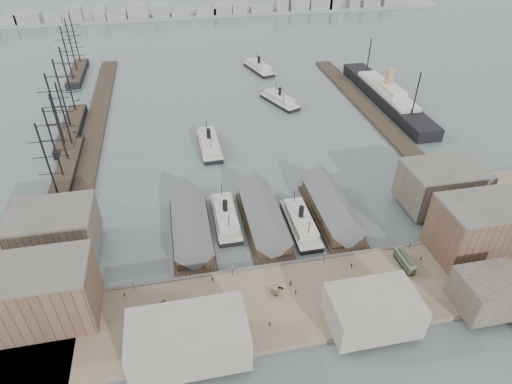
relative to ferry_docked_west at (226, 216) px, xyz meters
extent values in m
plane|color=#4E5B5A|center=(13.00, -22.09, -2.37)|extent=(900.00, 900.00, 0.00)
cube|color=#786651|center=(13.00, -42.09, -1.37)|extent=(180.00, 30.00, 2.00)
cube|color=#59544C|center=(13.00, -27.29, -1.22)|extent=(180.00, 1.20, 2.30)
cube|color=#2D231C|center=(-55.00, 77.91, -1.57)|extent=(10.00, 220.00, 1.60)
cube|color=#2D231C|center=(91.00, 67.91, -1.57)|extent=(10.00, 180.00, 1.60)
cube|color=#2D231C|center=(-13.00, -6.09, -1.77)|extent=(14.00, 42.00, 1.20)
cube|color=#2D231C|center=(-13.00, -5.09, 1.33)|extent=(12.00, 36.00, 5.00)
cube|color=#59595B|center=(-13.00, -5.09, 3.93)|extent=(12.60, 37.00, 12.60)
cube|color=#2D231C|center=(13.00, -6.09, -1.77)|extent=(14.00, 42.00, 1.20)
cube|color=#2D231C|center=(13.00, -5.09, 1.33)|extent=(12.00, 36.00, 5.00)
cube|color=#59595B|center=(13.00, -5.09, 3.93)|extent=(12.60, 37.00, 12.60)
cube|color=#2D231C|center=(39.00, -6.09, -1.77)|extent=(14.00, 42.00, 1.20)
cube|color=#2D231C|center=(39.00, -5.09, 1.33)|extent=(12.00, 36.00, 5.00)
cube|color=#59595B|center=(39.00, -5.09, 3.93)|extent=(12.60, 37.00, 12.60)
cube|color=brown|center=(-57.00, -34.09, 8.63)|extent=(32.00, 18.00, 18.00)
cube|color=#60564C|center=(-57.00, -4.09, 6.63)|extent=(26.00, 20.00, 14.00)
cube|color=brown|center=(79.00, -34.09, 9.13)|extent=(30.00, 18.00, 19.00)
cube|color=#60564C|center=(81.00, -7.09, 7.13)|extent=(28.00, 20.00, 15.00)
cube|color=gray|center=(33.00, -54.09, 4.63)|extent=(24.00, 16.00, 10.00)
cube|color=gray|center=(-17.00, -54.09, 5.63)|extent=(30.00, 16.00, 12.00)
cube|color=#60564C|center=(68.00, -55.09, 5.13)|extent=(18.00, 14.00, 11.00)
cylinder|color=black|center=(-32.00, -29.09, 1.43)|extent=(0.16, 0.16, 3.60)
sphere|color=beige|center=(-32.00, -29.09, 3.33)|extent=(0.44, 0.44, 0.44)
cylinder|color=black|center=(-2.00, -29.09, 1.43)|extent=(0.16, 0.16, 3.60)
sphere|color=beige|center=(-2.00, -29.09, 3.33)|extent=(0.44, 0.44, 0.44)
cylinder|color=black|center=(28.00, -29.09, 1.43)|extent=(0.16, 0.16, 3.60)
sphere|color=beige|center=(28.00, -29.09, 3.33)|extent=(0.44, 0.44, 0.44)
cylinder|color=black|center=(58.00, -29.09, 1.43)|extent=(0.16, 0.16, 3.60)
sphere|color=beige|center=(58.00, -29.09, 3.33)|extent=(0.44, 0.44, 0.44)
cube|color=gray|center=(13.00, 317.91, -1.37)|extent=(500.00, 40.00, 2.00)
cube|color=gray|center=(-149.59, 307.91, 2.74)|extent=(17.36, 14.00, 10.23)
cube|color=gray|center=(-132.16, 307.91, 2.77)|extent=(20.65, 14.00, 10.28)
cube|color=gray|center=(-110.57, 307.91, 1.24)|extent=(14.71, 14.00, 7.23)
cube|color=gray|center=(-94.98, 307.91, 4.24)|extent=(17.63, 14.00, 13.23)
cube|color=gray|center=(-70.49, 307.91, 4.42)|extent=(10.74, 14.00, 13.58)
cube|color=gray|center=(-56.86, 307.91, 1.94)|extent=(18.06, 14.00, 8.64)
cube|color=gray|center=(-36.92, 307.91, 4.27)|extent=(18.55, 14.00, 13.29)
cube|color=gray|center=(-16.70, 307.91, 3.86)|extent=(15.33, 14.00, 12.47)
cube|color=gray|center=(1.71, 307.91, 1.98)|extent=(17.56, 14.00, 8.72)
cube|color=gray|center=(24.96, 307.91, 1.44)|extent=(18.76, 14.00, 7.63)
cube|color=gray|center=(40.85, 307.91, 2.80)|extent=(17.61, 14.00, 10.35)
cube|color=gray|center=(57.04, 307.91, 2.78)|extent=(13.38, 14.00, 10.30)
cube|color=gray|center=(78.61, 307.91, 1.00)|extent=(20.73, 14.00, 6.75)
cube|color=gray|center=(98.69, 307.91, 5.41)|extent=(11.51, 14.00, 15.57)
cube|color=gray|center=(116.47, 307.91, 3.25)|extent=(18.17, 14.00, 11.26)
cube|color=gray|center=(138.20, 307.91, 3.54)|extent=(21.81, 14.00, 11.83)
cube|color=gray|center=(152.05, 307.91, 5.37)|extent=(11.12, 14.00, 15.50)
cube|color=gray|center=(172.69, 307.91, 2.77)|extent=(10.90, 14.00, 10.29)
cube|color=gray|center=(190.90, 307.91, 5.49)|extent=(17.95, 14.00, 15.72)
cube|color=gray|center=(210.92, 307.91, 2.88)|extent=(14.21, 14.00, 10.51)
cube|color=black|center=(0.00, 0.00, -1.46)|extent=(8.10, 28.37, 1.82)
cube|color=beige|center=(0.00, 0.00, -0.15)|extent=(8.51, 28.37, 0.51)
cube|color=beige|center=(0.00, 0.00, 1.27)|extent=(6.59, 20.26, 2.23)
cube|color=beige|center=(0.00, 0.00, 2.69)|extent=(7.09, 22.29, 0.41)
cylinder|color=black|center=(0.00, 0.00, 4.92)|extent=(1.82, 1.82, 4.56)
cylinder|color=black|center=(0.00, 9.12, 4.72)|extent=(0.30, 0.30, 6.08)
cylinder|color=black|center=(0.00, -9.12, 4.72)|extent=(0.30, 0.30, 6.08)
cube|color=black|center=(26.00, -8.82, -1.46)|extent=(8.09, 28.32, 1.82)
cube|color=beige|center=(26.00, -8.82, -0.15)|extent=(8.50, 28.32, 0.51)
cube|color=beige|center=(26.00, -8.82, 1.27)|extent=(6.58, 20.23, 2.23)
cube|color=beige|center=(26.00, -8.82, 2.68)|extent=(7.08, 22.25, 0.40)
cylinder|color=black|center=(26.00, -8.82, 4.91)|extent=(1.82, 1.82, 4.55)
cylinder|color=black|center=(26.00, 0.28, 4.71)|extent=(0.30, 0.30, 6.07)
cylinder|color=black|center=(26.00, -17.93, 4.71)|extent=(0.30, 0.30, 6.07)
cube|color=black|center=(0.22, 55.32, -1.40)|extent=(9.21, 30.37, 1.94)
cube|color=beige|center=(0.22, 55.32, 0.00)|extent=(9.64, 30.38, 0.54)
cube|color=beige|center=(0.22, 55.32, 1.51)|extent=(7.42, 21.71, 2.37)
cube|color=beige|center=(0.22, 55.32, 3.02)|extent=(8.01, 23.88, 0.43)
cylinder|color=black|center=(0.22, 55.32, 5.39)|extent=(1.94, 1.94, 4.86)
cylinder|color=black|center=(0.22, 65.03, 5.18)|extent=(0.32, 0.32, 6.47)
cylinder|color=black|center=(0.22, 45.60, 5.18)|extent=(0.32, 0.32, 6.47)
cube|color=black|center=(45.01, 98.29, -1.47)|extent=(18.20, 29.10, 1.81)
cube|color=beige|center=(45.01, 98.29, -0.16)|extent=(18.57, 29.25, 0.50)
cube|color=beige|center=(45.01, 98.29, 1.25)|extent=(13.73, 21.09, 2.21)
cube|color=beige|center=(45.01, 98.29, 2.65)|extent=(14.96, 23.14, 0.40)
cylinder|color=black|center=(45.01, 98.29, 4.87)|extent=(1.81, 1.81, 4.53)
cylinder|color=black|center=(45.01, 107.34, 4.67)|extent=(0.30, 0.30, 6.03)
cylinder|color=black|center=(45.01, 89.24, 4.67)|extent=(0.30, 0.30, 6.03)
cube|color=black|center=(44.25, 152.24, -1.42)|extent=(16.19, 30.79, 1.90)
cube|color=beige|center=(44.25, 152.24, -0.05)|extent=(16.60, 30.91, 0.53)
cube|color=beige|center=(44.25, 152.24, 1.43)|extent=(12.37, 22.22, 2.33)
cube|color=beige|center=(44.25, 152.24, 2.91)|extent=(13.45, 24.40, 0.42)
cylinder|color=black|center=(44.25, 152.24, 5.24)|extent=(1.90, 1.90, 4.76)
cylinder|color=black|center=(44.25, 161.76, 5.03)|extent=(0.32, 0.32, 6.34)
cylinder|color=black|center=(44.25, 142.72, 5.03)|extent=(0.32, 0.32, 6.34)
cube|color=black|center=(-62.39, 45.44, -0.73)|extent=(8.22, 56.61, 3.29)
cube|color=#2D231C|center=(-62.39, 45.44, 1.19)|extent=(7.76, 50.95, 0.55)
cylinder|color=black|center=(-62.39, 25.63, 15.89)|extent=(0.73, 0.73, 31.04)
cylinder|color=black|center=(-62.39, 38.84, 15.89)|extent=(0.73, 0.73, 31.04)
cylinder|color=black|center=(-62.39, 52.05, 15.89)|extent=(0.73, 0.73, 31.04)
cylinder|color=black|center=(-62.39, 65.25, 15.89)|extent=(0.73, 0.73, 31.04)
cube|color=black|center=(-65.84, 84.76, -0.56)|extent=(9.09, 52.50, 3.63)
cube|color=#2D231C|center=(-65.84, 84.76, 1.56)|extent=(8.58, 47.25, 0.61)
cylinder|color=black|center=(-65.84, 66.38, 17.82)|extent=(0.81, 0.81, 34.33)
cylinder|color=black|center=(-65.84, 84.76, 17.82)|extent=(0.81, 0.81, 34.33)
cylinder|color=black|center=(-65.84, 103.13, 17.82)|extent=(0.81, 0.81, 34.33)
cube|color=black|center=(-73.37, 167.13, -0.64)|extent=(8.67, 48.16, 3.47)
cube|color=#2D231C|center=(-73.37, 167.13, 1.38)|extent=(8.19, 43.34, 0.58)
cylinder|color=black|center=(-73.37, 150.27, 16.89)|extent=(0.77, 0.77, 32.75)
cylinder|color=black|center=(-73.37, 167.13, 16.89)|extent=(0.77, 0.77, 32.75)
cylinder|color=black|center=(-73.37, 183.99, 16.89)|extent=(0.77, 0.77, 32.75)
cube|color=black|center=(105.00, 88.28, 0.73)|extent=(13.44, 98.19, 6.20)
cube|color=beige|center=(105.00, 88.28, 4.86)|extent=(11.37, 56.85, 2.07)
cube|color=beige|center=(105.00, 83.12, 7.45)|extent=(8.27, 20.67, 3.10)
cylinder|color=tan|center=(105.00, 88.28, 12.10)|extent=(4.55, 4.55, 10.34)
cube|color=black|center=(52.55, -35.80, 0.02)|extent=(2.67, 9.43, 0.79)
cube|color=#2F3728|center=(52.55, -35.80, 1.69)|extent=(2.78, 9.92, 2.56)
cube|color=#59595B|center=(52.55, -35.80, 3.12)|extent=(2.99, 10.32, 0.30)
imported|color=black|center=(-23.71, -36.38, 0.45)|extent=(1.98, 1.92, 1.66)
cube|color=#3F2D21|center=(-25.93, -37.73, 0.53)|extent=(3.00, 2.64, 0.25)
cylinder|color=black|center=(-25.56, -38.33, 0.18)|extent=(0.98, 0.64, 1.10)
cylinder|color=black|center=(-26.29, -37.13, 0.18)|extent=(0.98, 0.64, 1.10)
imported|color=black|center=(11.26, -37.98, 0.40)|extent=(2.01, 1.64, 1.55)
cube|color=#3F2D21|center=(9.00, -39.27, 0.53)|extent=(3.00, 2.59, 0.25)
cylinder|color=black|center=(9.35, -39.88, 0.18)|extent=(0.99, 0.62, 1.10)
cylinder|color=black|center=(8.65, -38.67, 0.18)|extent=(0.99, 0.62, 1.10)
imported|color=black|center=(30.92, -43.25, 0.42)|extent=(1.40, 1.61, 1.58)
cube|color=#3F2D21|center=(28.32, -43.17, 0.53)|extent=(2.65, 1.59, 0.25)
cylinder|color=black|center=(28.30, -43.87, 0.18)|extent=(1.10, 0.12, 1.10)
cylinder|color=black|center=(28.34, -42.47, 0.18)|extent=(1.10, 0.12, 1.10)
imported|color=black|center=(-34.68, -31.09, 0.49)|extent=(0.66, 0.76, 1.73)
imported|color=black|center=(-19.32, -43.34, 0.51)|extent=(1.05, 0.95, 1.77)
imported|color=black|center=(-8.44, -30.24, 0.45)|extent=(1.22, 1.06, 1.64)
imported|color=black|center=(5.18, -49.84, 0.44)|extent=(0.73, 1.03, 1.62)
imported|color=black|center=(14.73, -36.35, 0.46)|extent=(0.78, 0.95, 1.67)
imported|color=black|center=(15.36, -40.13, 0.51)|extent=(0.58, 0.72, 1.76)
imported|color=black|center=(35.75, -33.07, 0.42)|extent=(0.98, 0.94, 1.59)
imported|color=black|center=(37.23, -49.51, 0.53)|extent=(1.35, 1.10, 1.81)
imported|color=black|center=(59.08, -34.74, 0.45)|extent=(0.98, 0.44, 1.65)
camera|label=1|loc=(-13.40, -122.15, 98.91)|focal=30.00mm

